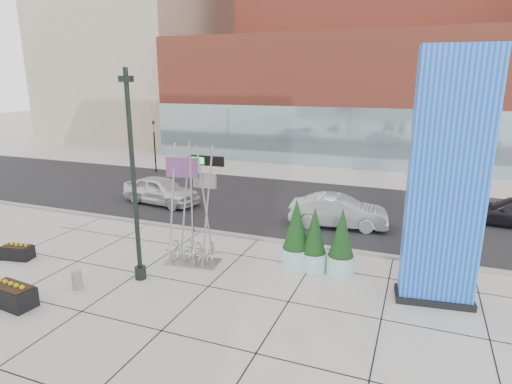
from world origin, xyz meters
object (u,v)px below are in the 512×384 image
(concrete_bollard, at_px, (77,280))
(car_silver_mid, at_px, (338,212))
(lamp_post, at_px, (135,198))
(overhead_street_sign, at_px, (203,167))
(public_art_sculpture, at_px, (192,233))
(blue_pylon, at_px, (446,186))
(car_white_west, at_px, (161,191))

(concrete_bollard, xyz_separation_m, car_silver_mid, (7.35, 9.95, 0.45))
(lamp_post, height_order, car_silver_mid, lamp_post)
(lamp_post, distance_m, concrete_bollard, 3.52)
(overhead_street_sign, xyz_separation_m, car_silver_mid, (5.77, 3.33, -2.47))
(public_art_sculpture, distance_m, concrete_bollard, 4.49)
(blue_pylon, height_order, overhead_street_sign, blue_pylon)
(overhead_street_sign, bearing_deg, lamp_post, -90.55)
(car_white_west, bearing_deg, public_art_sculpture, -130.82)
(public_art_sculpture, xyz_separation_m, overhead_street_sign, (-1.13, 3.17, 1.98))
(concrete_bollard, height_order, car_silver_mid, car_silver_mid)
(overhead_street_sign, height_order, car_white_west, overhead_street_sign)
(lamp_post, height_order, public_art_sculpture, lamp_post)
(public_art_sculpture, height_order, concrete_bollard, public_art_sculpture)
(public_art_sculpture, height_order, overhead_street_sign, public_art_sculpture)
(car_white_west, bearing_deg, blue_pylon, -105.71)
(lamp_post, bearing_deg, car_silver_mid, 55.79)
(blue_pylon, bearing_deg, lamp_post, -175.11)
(concrete_bollard, xyz_separation_m, car_white_west, (-3.25, 10.24, 0.47))
(overhead_street_sign, relative_size, car_silver_mid, 0.79)
(blue_pylon, relative_size, car_silver_mid, 1.70)
(concrete_bollard, height_order, car_white_west, car_white_west)
(blue_pylon, bearing_deg, concrete_bollard, -169.90)
(lamp_post, relative_size, car_silver_mid, 1.58)
(overhead_street_sign, bearing_deg, blue_pylon, -16.86)
(concrete_bollard, distance_m, car_silver_mid, 12.38)
(blue_pylon, distance_m, overhead_street_sign, 10.62)
(car_white_west, distance_m, car_silver_mid, 10.60)
(public_art_sculpture, distance_m, car_white_west, 9.04)
(lamp_post, bearing_deg, car_white_west, 118.96)
(overhead_street_sign, bearing_deg, car_white_west, 142.38)
(blue_pylon, distance_m, lamp_post, 10.43)
(overhead_street_sign, bearing_deg, public_art_sculpture, -71.14)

